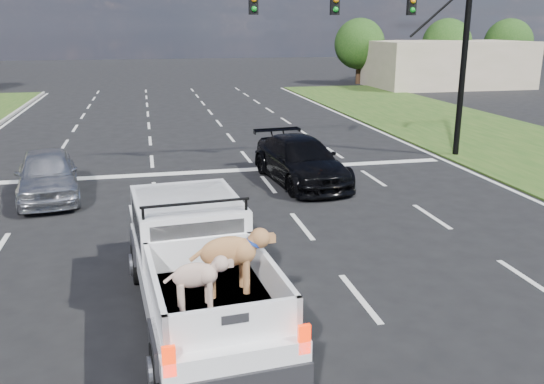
{
  "coord_description": "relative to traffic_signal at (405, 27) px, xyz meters",
  "views": [
    {
      "loc": [
        -1.87,
        -8.97,
        4.78
      ],
      "look_at": [
        0.55,
        2.0,
        1.52
      ],
      "focal_mm": 38.0,
      "sensor_mm": 36.0,
      "label": 1
    }
  ],
  "objects": [
    {
      "name": "tree_far_d",
      "position": [
        8.8,
        27.5,
        -1.44
      ],
      "size": [
        4.2,
        4.2,
        5.4
      ],
      "color": "#332114",
      "rests_on": "ground"
    },
    {
      "name": "road_markings",
      "position": [
        -7.2,
        -3.94,
        -4.72
      ],
      "size": [
        17.75,
        60.0,
        0.01
      ],
      "color": "silver",
      "rests_on": "ground"
    },
    {
      "name": "silver_sedan",
      "position": [
        -11.92,
        -2.55,
        -4.03
      ],
      "size": [
        2.2,
        4.28,
        1.39
      ],
      "primitive_type": "imported",
      "rotation": [
        0.0,
        0.0,
        0.14
      ],
      "color": "#B6B8BE",
      "rests_on": "ground"
    },
    {
      "name": "tree_far_e",
      "position": [
        16.8,
        27.5,
        -1.44
      ],
      "size": [
        4.2,
        4.2,
        5.4
      ],
      "color": "#332114",
      "rests_on": "ground"
    },
    {
      "name": "black_coupe",
      "position": [
        -4.38,
        -2.42,
        -4.03
      ],
      "size": [
        2.5,
        5.01,
        1.4
      ],
      "primitive_type": "imported",
      "rotation": [
        0.0,
        0.0,
        0.12
      ],
      "color": "black",
      "rests_on": "ground"
    },
    {
      "name": "traffic_signal",
      "position": [
        0.0,
        0.0,
        0.0
      ],
      "size": [
        9.11,
        0.31,
        7.0
      ],
      "color": "black",
      "rests_on": "ground"
    },
    {
      "name": "ground",
      "position": [
        -7.2,
        -10.5,
        -4.73
      ],
      "size": [
        160.0,
        160.0,
        0.0
      ],
      "primitive_type": "plane",
      "color": "black",
      "rests_on": "ground"
    },
    {
      "name": "tree_far_f",
      "position": [
        22.8,
        27.5,
        -1.44
      ],
      "size": [
        4.2,
        4.2,
        5.4
      ],
      "color": "#332114",
      "rests_on": "ground"
    },
    {
      "name": "building_right",
      "position": [
        14.8,
        23.5,
        -2.93
      ],
      "size": [
        12.0,
        7.0,
        3.6
      ],
      "primitive_type": "cube",
      "color": "#C0AB93",
      "rests_on": "ground"
    },
    {
      "name": "pickup_truck",
      "position": [
        -8.35,
        -10.44,
        -3.79
      ],
      "size": [
        2.38,
        5.51,
        2.01
      ],
      "rotation": [
        0.0,
        0.0,
        0.08
      ],
      "color": "black",
      "rests_on": "ground"
    }
  ]
}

